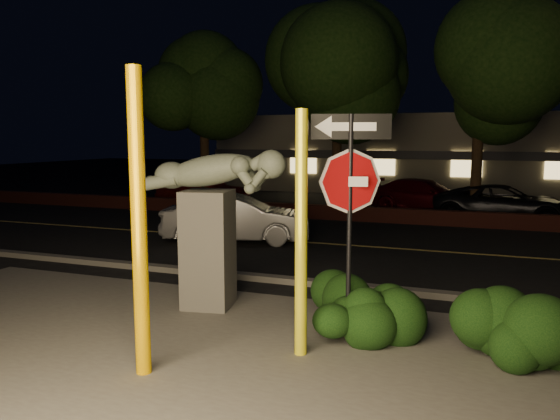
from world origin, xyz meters
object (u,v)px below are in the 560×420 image
object	(u,v)px
yellow_pole_right	(301,235)
parked_car_red	(203,189)
parked_car_darkred	(424,196)
yellow_pole_left	(139,225)
sculpture	(210,211)
signpost	(350,182)
parked_car_dark	(504,204)
silver_sedan	(236,219)

from	to	relation	value
yellow_pole_right	parked_car_red	world-z (taller)	yellow_pole_right
parked_car_darkred	yellow_pole_left	bearing A→B (deg)	-175.53
parked_car_darkred	sculpture	bearing A→B (deg)	-178.60
yellow_pole_right	signpost	bearing A→B (deg)	55.96
yellow_pole_left	yellow_pole_right	distance (m)	2.02
signpost	parked_car_red	xyz separation A→B (m)	(-9.41, 13.29, -1.56)
yellow_pole_right	parked_car_darkred	size ratio (longest dim) A/B	0.74
yellow_pole_right	parked_car_dark	distance (m)	13.56
yellow_pole_right	silver_sedan	bearing A→B (deg)	120.90
sculpture	parked_car_darkred	size ratio (longest dim) A/B	0.61
yellow_pole_right	signpost	xyz separation A→B (m)	(0.47, 0.69, 0.65)
parked_car_darkred	parked_car_dark	xyz separation A→B (m)	(2.76, -1.66, 0.00)
silver_sedan	parked_car_dark	size ratio (longest dim) A/B	0.87
sculpture	parked_car_darkred	xyz separation A→B (m)	(2.17, 13.44, -1.01)
signpost	yellow_pole_right	bearing A→B (deg)	-139.18
parked_car_darkred	parked_car_red	bearing A→B (deg)	106.21
sculpture	parked_car_red	size ratio (longest dim) A/B	0.66
signpost	parked_car_dark	bearing A→B (deg)	63.93
yellow_pole_left	yellow_pole_right	xyz separation A→B (m)	(1.60, 1.21, -0.23)
signpost	silver_sedan	xyz separation A→B (m)	(-4.54, 6.10, -1.60)
signpost	parked_car_darkred	xyz separation A→B (m)	(-0.35, 14.18, -1.62)
yellow_pole_left	parked_car_darkred	size ratio (longest dim) A/B	0.84
yellow_pole_right	signpost	distance (m)	1.06
yellow_pole_right	parked_car_darkred	bearing A→B (deg)	89.54
parked_car_darkred	parked_car_dark	distance (m)	3.23
parked_car_darkred	silver_sedan	bearing A→B (deg)	163.19
parked_car_red	parked_car_dark	size ratio (longest dim) A/B	0.89
yellow_pole_right	parked_car_dark	world-z (taller)	yellow_pole_right
yellow_pole_left	sculpture	xyz separation A→B (m)	(-0.45, 2.65, -0.19)
parked_car_red	parked_car_dark	bearing A→B (deg)	-95.41
parked_car_dark	yellow_pole_left	bearing A→B (deg)	167.20
silver_sedan	parked_car_red	size ratio (longest dim) A/B	0.99
yellow_pole_right	parked_car_dark	xyz separation A→B (m)	(2.88, 13.21, -0.97)
signpost	parked_car_darkred	distance (m)	14.28
signpost	parked_car_red	world-z (taller)	signpost
yellow_pole_right	silver_sedan	distance (m)	7.98
parked_car_red	silver_sedan	bearing A→B (deg)	-147.51
sculpture	signpost	bearing A→B (deg)	-26.23
signpost	sculpture	world-z (taller)	signpost
parked_car_darkred	signpost	bearing A→B (deg)	-168.00
yellow_pole_left	silver_sedan	world-z (taller)	yellow_pole_left
sculpture	silver_sedan	distance (m)	5.81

